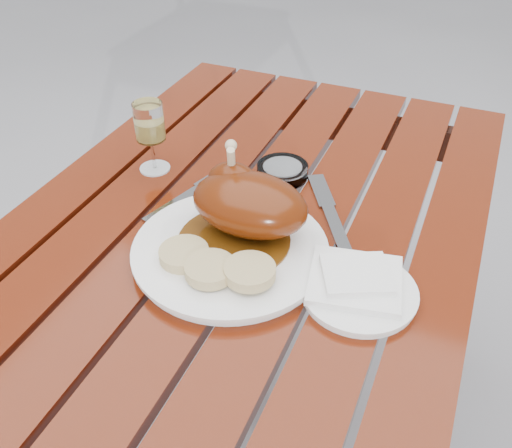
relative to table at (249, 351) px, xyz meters
The scene contains 11 objects.
ground 0.38m from the table, ahead, with size 60.00×60.00×0.00m, color slate.
table is the anchor object (origin of this frame).
dinner_plate 0.40m from the table, 80.02° to the right, with size 0.32×0.32×0.02m, color white.
roast_duck 0.45m from the table, 66.50° to the right, with size 0.20×0.20×0.14m.
bread_dumplings 0.45m from the table, 82.75° to the right, with size 0.19×0.10×0.03m.
wine_glass 0.51m from the table, 163.36° to the left, with size 0.06×0.06×0.14m, color #D1BE5F.
side_plate 0.47m from the table, 27.08° to the right, with size 0.18×0.18×0.01m, color white.
napkin 0.47m from the table, 26.09° to the right, with size 0.14×0.13×0.01m, color white.
ashtray 0.41m from the table, 84.88° to the left, with size 0.10×0.10×0.03m, color #B2B7BC.
fork 0.40m from the table, behind, with size 0.02×0.17×0.01m, color gray.
knife 0.41m from the table, 11.29° to the left, with size 0.02×0.23×0.01m, color gray.
Camera 1 is at (0.33, -0.75, 1.36)m, focal length 40.00 mm.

